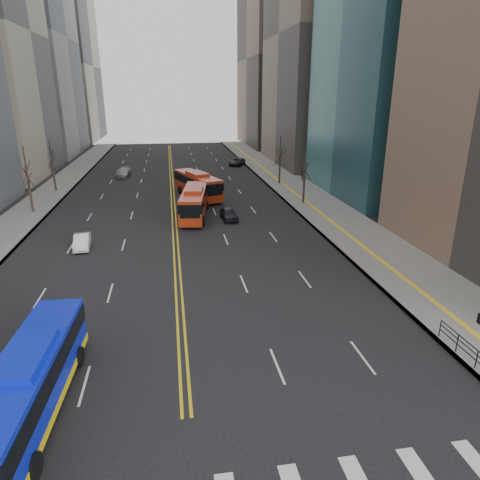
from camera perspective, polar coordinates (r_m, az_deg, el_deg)
The scene contains 13 objects.
sidewalk_right at distance 59.10m, azimuth 8.35°, elevation 6.13°, with size 7.00×130.00×0.15m, color gray.
sidewalk_left at distance 58.72m, azimuth -25.29°, elevation 4.40°, with size 5.00×130.00×0.15m, color gray.
centerline at distance 66.18m, azimuth -9.08°, elevation 7.42°, with size 0.55×100.00×0.01m.
office_towers at distance 79.11m, azimuth -10.12°, elevation 26.68°, with size 83.00×134.00×58.00m.
pedestrian_railing at distance 24.74m, azimuth 29.05°, elevation -13.44°, with size 0.06×6.06×1.02m.
street_trees at distance 45.72m, azimuth -18.17°, elevation 7.74°, with size 35.20×47.20×7.60m.
blue_bus at distance 20.87m, azimuth -26.26°, elevation -16.61°, with size 2.87×10.69×3.12m.
red_bus_near at distance 47.50m, azimuth -6.13°, elevation 5.22°, with size 3.85×10.53×3.29m.
red_bus_far at distance 56.56m, azimuth -5.68°, elevation 7.51°, with size 5.83×10.68×3.34m.
car_white at distance 40.44m, azimuth -20.32°, elevation -0.17°, with size 1.30×3.73×1.23m, color white.
car_dark_mid at distance 46.46m, azimuth -1.50°, elevation 3.50°, with size 1.54×3.83×1.30m, color black.
car_silver at distance 73.39m, azimuth -15.30°, elevation 8.67°, with size 1.92×4.73×1.37m, color #95969A.
car_dark_far at distance 82.42m, azimuth -0.38°, elevation 10.41°, with size 2.24×4.85×1.35m, color black.
Camera 1 is at (-0.14, -9.87, 13.15)m, focal length 32.00 mm.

